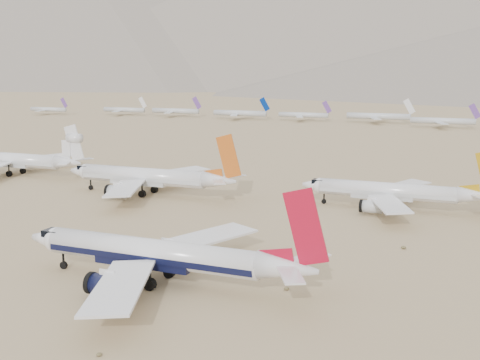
{
  "coord_description": "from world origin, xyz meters",
  "views": [
    {
      "loc": [
        51.62,
        -82.52,
        33.31
      ],
      "look_at": [
        -3.95,
        51.03,
        7.0
      ],
      "focal_mm": 45.0,
      "sensor_mm": 36.0,
      "label": 1
    }
  ],
  "objects": [
    {
      "name": "ground",
      "position": [
        0.0,
        0.0,
        0.0
      ],
      "size": [
        7000.0,
        7000.0,
        0.0
      ],
      "primitive_type": "plane",
      "color": "#896F4F",
      "rests_on": "ground"
    },
    {
      "name": "row2_white_trijet",
      "position": [
        -88.0,
        66.92,
        5.03
      ],
      "size": [
        49.05,
        47.94,
        17.38
      ],
      "color": "white",
      "rests_on": "ground"
    },
    {
      "name": "main_airliner",
      "position": [
        5.63,
        -3.39,
        4.79
      ],
      "size": [
        49.41,
        48.26,
        17.44
      ],
      "color": "white",
      "rests_on": "ground"
    },
    {
      "name": "row2_gold_tail",
      "position": [
        31.39,
        63.65,
        4.41
      ],
      "size": [
        44.29,
        43.32,
        15.77
      ],
      "color": "white",
      "rests_on": "ground"
    },
    {
      "name": "row2_orange_tail",
      "position": [
        -32.3,
        55.77,
        4.97
      ],
      "size": [
        49.67,
        48.59,
        17.72
      ],
      "color": "white",
      "rests_on": "ground"
    },
    {
      "name": "desert_scrub",
      "position": [
        1.08,
        -27.37,
        0.29
      ],
      "size": [
        261.14,
        121.67,
        0.63
      ],
      "color": "brown",
      "rests_on": "ground"
    }
  ]
}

